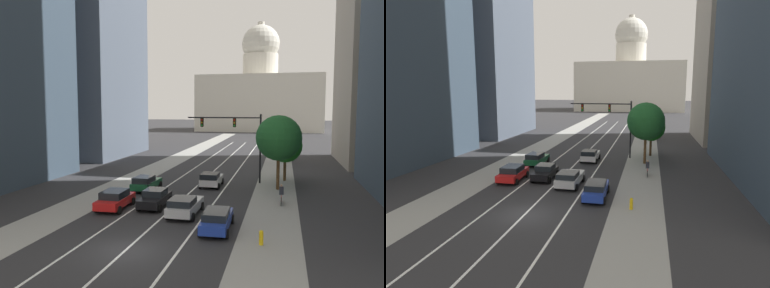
# 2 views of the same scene
# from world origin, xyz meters

# --- Properties ---
(ground_plane) EXTENTS (400.00, 400.00, 0.00)m
(ground_plane) POSITION_xyz_m (0.00, 40.00, 0.00)
(ground_plane) COLOR #2B2B2D
(sidewalk_left) EXTENTS (3.99, 130.00, 0.01)m
(sidewalk_left) POSITION_xyz_m (-7.93, 35.00, 0.01)
(sidewalk_left) COLOR gray
(sidewalk_left) RESTS_ON ground
(sidewalk_right) EXTENTS (3.99, 130.00, 0.01)m
(sidewalk_right) POSITION_xyz_m (7.93, 35.00, 0.01)
(sidewalk_right) COLOR gray
(sidewalk_right) RESTS_ON ground
(lane_stripe_left) EXTENTS (0.16, 90.00, 0.01)m
(lane_stripe_left) POSITION_xyz_m (-2.97, 25.00, 0.01)
(lane_stripe_left) COLOR white
(lane_stripe_left) RESTS_ON ground
(lane_stripe_center) EXTENTS (0.16, 90.00, 0.01)m
(lane_stripe_center) POSITION_xyz_m (0.00, 25.00, 0.01)
(lane_stripe_center) COLOR white
(lane_stripe_center) RESTS_ON ground
(lane_stripe_right) EXTENTS (0.16, 90.00, 0.01)m
(lane_stripe_right) POSITION_xyz_m (2.97, 25.00, 0.01)
(lane_stripe_right) COLOR white
(lane_stripe_right) RESTS_ON ground
(office_tower_far_left) EXTENTS (16.99, 19.94, 40.10)m
(office_tower_far_left) POSITION_xyz_m (-25.01, 40.21, 20.09)
(office_tower_far_left) COLOR #4C5666
(office_tower_far_left) RESTS_ON ground
(capitol_building) EXTENTS (42.44, 26.94, 38.56)m
(capitol_building) POSITION_xyz_m (0.00, 121.29, 12.30)
(capitol_building) COLOR beige
(capitol_building) RESTS_ON ground
(car_blue) EXTENTS (2.03, 4.82, 1.43)m
(car_blue) POSITION_xyz_m (4.46, 4.73, 0.77)
(car_blue) COLOR #1E389E
(car_blue) RESTS_ON ground
(car_black) EXTENTS (2.01, 4.22, 1.50)m
(car_black) POSITION_xyz_m (-1.49, 9.40, 0.77)
(car_black) COLOR black
(car_black) RESTS_ON ground
(car_red) EXTENTS (2.18, 4.43, 1.53)m
(car_red) POSITION_xyz_m (-4.45, 8.21, 0.80)
(car_red) COLOR red
(car_red) RESTS_ON ground
(car_silver) EXTENTS (2.12, 4.71, 1.48)m
(car_silver) POSITION_xyz_m (1.48, 7.67, 0.77)
(car_silver) COLOR #B2B5BA
(car_silver) RESTS_ON ground
(car_white) EXTENTS (2.12, 4.26, 1.55)m
(car_white) POSITION_xyz_m (1.49, 18.51, 0.81)
(car_white) COLOR silver
(car_white) RESTS_ON ground
(car_green) EXTENTS (2.05, 4.43, 1.49)m
(car_green) POSITION_xyz_m (-4.46, 15.29, 0.78)
(car_green) COLOR #14512D
(car_green) RESTS_ON ground
(traffic_signal_mast) EXTENTS (8.11, 0.39, 7.47)m
(traffic_signal_mast) POSITION_xyz_m (3.81, 21.67, 5.41)
(traffic_signal_mast) COLOR black
(traffic_signal_mast) RESTS_ON ground
(fire_hydrant) EXTENTS (0.26, 0.35, 0.91)m
(fire_hydrant) POSITION_xyz_m (7.49, 2.64, 0.46)
(fire_hydrant) COLOR yellow
(fire_hydrant) RESTS_ON ground
(cyclist) EXTENTS (0.36, 1.70, 1.72)m
(cyclist) POSITION_xyz_m (8.58, 12.79, 0.85)
(cyclist) COLOR black
(cyclist) RESTS_ON ground
(street_tree_near_right) EXTENTS (3.35, 3.35, 5.63)m
(street_tree_near_right) POSITION_xyz_m (9.16, 39.19, 3.94)
(street_tree_near_right) COLOR #51381E
(street_tree_near_right) RESTS_ON ground
(street_tree_mid_right) EXTENTS (3.72, 3.72, 5.79)m
(street_tree_mid_right) POSITION_xyz_m (8.86, 23.75, 3.91)
(street_tree_mid_right) COLOR #51381E
(street_tree_mid_right) RESTS_ON ground
(street_tree_far_right) EXTENTS (4.51, 4.51, 7.43)m
(street_tree_far_right) POSITION_xyz_m (8.19, 18.75, 5.16)
(street_tree_far_right) COLOR #51381E
(street_tree_far_right) RESTS_ON ground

